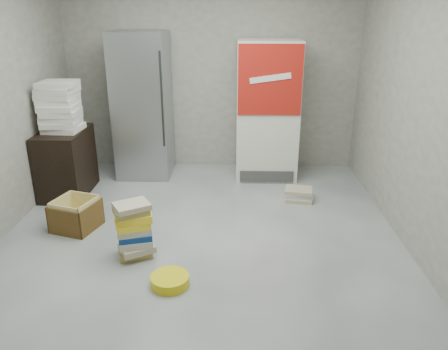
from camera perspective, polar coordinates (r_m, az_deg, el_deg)
ground at (r=4.20m, az=-3.37°, el=-10.17°), size 5.00×5.00×0.00m
room_shell at (r=3.61m, az=-3.99°, el=15.00°), size 4.04×5.04×2.82m
steel_fridge at (r=5.97m, az=-10.54°, el=8.87°), size 0.70×0.72×1.90m
coke_cooler at (r=5.86m, az=5.64°, el=8.43°), size 0.80×0.73×1.80m
wood_shelf at (r=5.68m, az=-19.88°, el=1.55°), size 0.50×0.80×0.80m
supply_box_stack at (r=5.50m, az=-20.66°, el=8.36°), size 0.45×0.44×0.58m
phonebook_stack_main at (r=4.11m, az=-11.65°, el=-7.02°), size 0.40×0.36×0.55m
phonebook_stack_side at (r=5.33m, az=9.75°, el=-2.51°), size 0.36×0.31×0.14m
cardboard_box at (r=4.83m, az=-18.75°, el=-5.13°), size 0.51×0.51×0.33m
bucket_lid at (r=3.78m, az=-7.07°, el=-13.51°), size 0.43×0.43×0.09m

